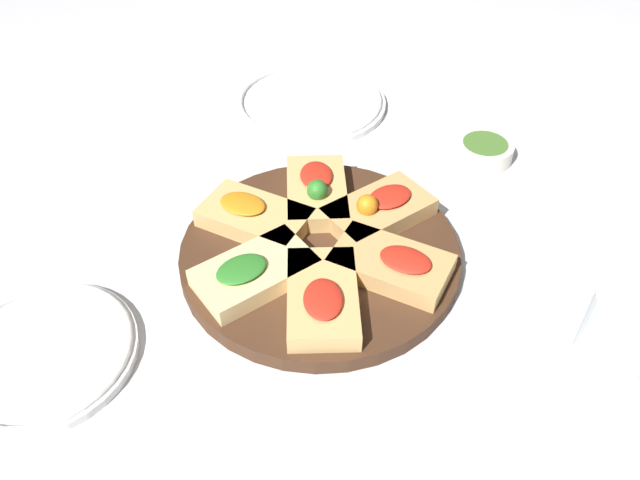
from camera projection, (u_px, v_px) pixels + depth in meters
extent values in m
plane|color=silver|center=(320.00, 259.00, 0.75)|extent=(3.00, 3.00, 0.00)
cylinder|color=#422819|center=(320.00, 253.00, 0.74)|extent=(0.33, 0.33, 0.02)
cube|color=tan|center=(322.00, 297.00, 0.66)|extent=(0.14, 0.10, 0.02)
ellipsoid|color=red|center=(323.00, 299.00, 0.64)|extent=(0.07, 0.05, 0.01)
cube|color=tan|center=(391.00, 265.00, 0.70)|extent=(0.10, 0.14, 0.02)
ellipsoid|color=red|center=(406.00, 260.00, 0.68)|extent=(0.05, 0.07, 0.01)
cube|color=tan|center=(379.00, 211.00, 0.77)|extent=(0.15, 0.14, 0.02)
ellipsoid|color=red|center=(390.00, 197.00, 0.76)|extent=(0.07, 0.07, 0.01)
sphere|color=orange|center=(367.00, 205.00, 0.74)|extent=(0.03, 0.03, 0.03)
cube|color=tan|center=(317.00, 192.00, 0.79)|extent=(0.14, 0.11, 0.02)
ellipsoid|color=red|center=(316.00, 175.00, 0.79)|extent=(0.07, 0.06, 0.01)
sphere|color=#2D7A28|center=(317.00, 190.00, 0.76)|extent=(0.03, 0.03, 0.03)
cube|color=tan|center=(255.00, 217.00, 0.76)|extent=(0.10, 0.14, 0.02)
ellipsoid|color=orange|center=(243.00, 204.00, 0.75)|extent=(0.05, 0.07, 0.01)
cube|color=#E5C689|center=(255.00, 272.00, 0.69)|extent=(0.15, 0.14, 0.02)
ellipsoid|color=#2D7A28|center=(241.00, 269.00, 0.67)|extent=(0.07, 0.07, 0.01)
cylinder|color=white|center=(42.00, 355.00, 0.64)|extent=(0.19, 0.19, 0.01)
torus|color=white|center=(40.00, 351.00, 0.63)|extent=(0.19, 0.19, 0.01)
cylinder|color=white|center=(310.00, 103.00, 1.00)|extent=(0.24, 0.24, 0.01)
torus|color=white|center=(310.00, 99.00, 1.00)|extent=(0.23, 0.23, 0.01)
cylinder|color=silver|center=(622.00, 330.00, 0.62)|extent=(0.07, 0.07, 0.08)
cube|color=white|center=(596.00, 195.00, 0.83)|extent=(0.15, 0.13, 0.01)
cylinder|color=silver|center=(484.00, 151.00, 0.89)|extent=(0.08, 0.08, 0.03)
cylinder|color=#4C7A33|center=(485.00, 144.00, 0.88)|extent=(0.06, 0.06, 0.00)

